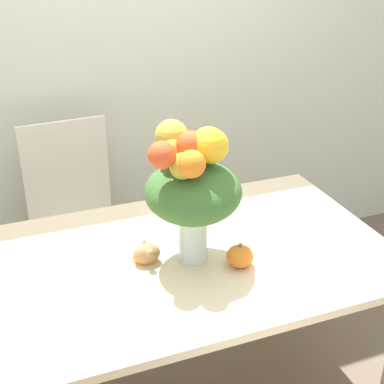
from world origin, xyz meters
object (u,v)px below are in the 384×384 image
Objects in this scene: flower_vase at (191,183)px; turkey_figurine at (146,251)px; dining_chair_near_window at (77,228)px; pumpkin at (240,256)px.

turkey_figurine is (-0.15, 0.04, -0.24)m from flower_vase.
dining_chair_near_window is at bearing 108.11° from flower_vase.
flower_vase reaches higher than turkey_figurine.
dining_chair_near_window reaches higher than pumpkin.
flower_vase is 0.29m from pumpkin.
flower_vase reaches higher than dining_chair_near_window.
flower_vase reaches higher than pumpkin.
turkey_figurine is at bearing -84.12° from dining_chair_near_window.
turkey_figurine is 0.12× the size of dining_chair_near_window.
pumpkin is 0.31m from turkey_figurine.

